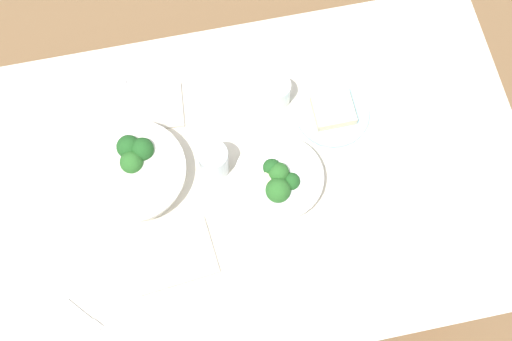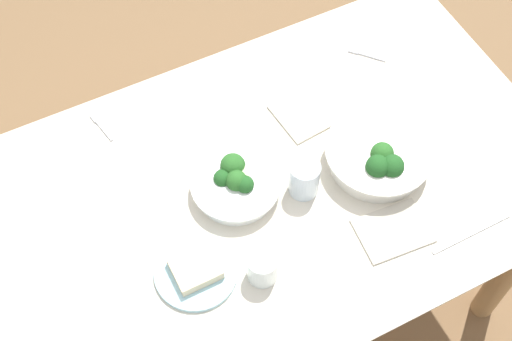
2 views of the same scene
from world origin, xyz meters
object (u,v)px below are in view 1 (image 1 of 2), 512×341
object	(u,v)px
broccoli_bowl_far	(133,171)
broccoli_bowl_near	(279,180)
table_knife_left	(85,89)
fork_by_near_bowl	(403,293)
water_glass_center	(214,161)
bread_side_plate	(333,112)
water_glass_side	(277,92)
napkin_folded_lower	(174,255)
fork_by_far_bowl	(86,316)
napkin_folded_upper	(151,108)

from	to	relation	value
broccoli_bowl_far	broccoli_bowl_near	distance (m)	0.35
broccoli_bowl_near	table_knife_left	distance (m)	0.56
broccoli_bowl_near	fork_by_near_bowl	distance (m)	0.39
broccoli_bowl_near	water_glass_center	bearing A→B (deg)	154.03
bread_side_plate	table_knife_left	distance (m)	0.64
bread_side_plate	water_glass_side	xyz separation A→B (m)	(-0.13, 0.07, 0.03)
broccoli_bowl_near	napkin_folded_lower	world-z (taller)	broccoli_bowl_near
broccoli_bowl_near	fork_by_far_bowl	world-z (taller)	broccoli_bowl_near
bread_side_plate	broccoli_bowl_near	bearing A→B (deg)	-138.23
broccoli_bowl_near	bread_side_plate	bearing A→B (deg)	41.77
napkin_folded_lower	water_glass_center	bearing A→B (deg)	55.55
fork_by_near_bowl	napkin_folded_upper	world-z (taller)	napkin_folded_upper
bread_side_plate	water_glass_side	bearing A→B (deg)	151.80
broccoli_bowl_near	napkin_folded_upper	xyz separation A→B (m)	(-0.28, 0.26, -0.03)
water_glass_center	napkin_folded_lower	world-z (taller)	water_glass_center
broccoli_bowl_near	fork_by_near_bowl	size ratio (longest dim) A/B	2.13
fork_by_far_bowl	napkin_folded_lower	world-z (taller)	napkin_folded_lower
napkin_folded_lower	table_knife_left	bearing A→B (deg)	107.81
napkin_folded_upper	napkin_folded_lower	bearing A→B (deg)	-90.72
water_glass_side	fork_by_near_bowl	xyz separation A→B (m)	(0.18, -0.55, -0.04)
water_glass_side	table_knife_left	size ratio (longest dim) A/B	0.37
table_knife_left	napkin_folded_upper	xyz separation A→B (m)	(0.16, -0.09, 0.00)
bread_side_plate	fork_by_far_bowl	world-z (taller)	bread_side_plate
water_glass_center	water_glass_side	size ratio (longest dim) A/B	1.23
water_glass_side	napkin_folded_upper	xyz separation A→B (m)	(-0.32, 0.04, -0.04)
broccoli_bowl_near	napkin_folded_upper	bearing A→B (deg)	136.11
fork_by_near_bowl	broccoli_bowl_far	bearing A→B (deg)	-137.36
fork_by_near_bowl	napkin_folded_upper	size ratio (longest dim) A/B	0.62
broccoli_bowl_near	water_glass_center	size ratio (longest dim) A/B	2.21
bread_side_plate	fork_by_far_bowl	size ratio (longest dim) A/B	2.19
fork_by_far_bowl	napkin_folded_lower	distance (m)	0.24
water_glass_center	fork_by_near_bowl	distance (m)	0.54
water_glass_side	napkin_folded_lower	distance (m)	0.48
water_glass_side	napkin_folded_lower	size ratio (longest dim) A/B	0.42
broccoli_bowl_near	water_glass_center	distance (m)	0.16
broccoli_bowl_far	napkin_folded_upper	bearing A→B (deg)	69.83
table_knife_left	fork_by_far_bowl	bearing A→B (deg)	-96.91
water_glass_center	table_knife_left	size ratio (longest dim) A/B	0.45
fork_by_far_bowl	napkin_folded_lower	size ratio (longest dim) A/B	0.45
water_glass_center	napkin_folded_lower	bearing A→B (deg)	-124.45
water_glass_center	table_knife_left	world-z (taller)	water_glass_center
table_knife_left	broccoli_bowl_near	bearing A→B (deg)	-39.43
broccoli_bowl_near	table_knife_left	bearing A→B (deg)	140.98
bread_side_plate	napkin_folded_upper	bearing A→B (deg)	166.27
fork_by_near_bowl	napkin_folded_lower	distance (m)	0.54
broccoli_bowl_near	bread_side_plate	distance (m)	0.23
fork_by_far_bowl	napkin_folded_upper	bearing A→B (deg)	113.87
napkin_folded_lower	water_glass_side	bearing A→B (deg)	47.33
table_knife_left	broccoli_bowl_far	bearing A→B (deg)	-70.45
napkin_folded_upper	bread_side_plate	bearing A→B (deg)	-13.73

